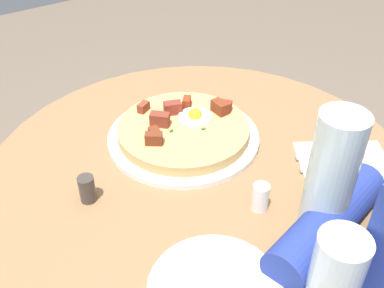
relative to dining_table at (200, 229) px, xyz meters
name	(u,v)px	position (x,y,z in m)	size (l,w,h in m)	color
dining_table	(200,229)	(0.00, 0.00, 0.00)	(0.81, 0.81, 0.73)	olive
pizza_plate	(183,137)	(-0.09, 0.02, 0.18)	(0.30, 0.30, 0.01)	white
breakfast_pizza	(183,129)	(-0.09, 0.02, 0.20)	(0.26, 0.26, 0.05)	tan
napkin	(345,165)	(0.16, 0.22, 0.18)	(0.17, 0.14, 0.00)	white
fork	(349,169)	(0.17, 0.21, 0.18)	(0.18, 0.01, 0.01)	silver
knife	(343,157)	(0.14, 0.23, 0.18)	(0.18, 0.01, 0.01)	silver
water_glass	(336,274)	(0.33, -0.04, 0.24)	(0.07, 0.07, 0.13)	silver
water_bottle	(331,176)	(0.23, 0.06, 0.28)	(0.07, 0.07, 0.21)	silver
salt_shaker	(260,197)	(0.15, 0.01, 0.20)	(0.03, 0.03, 0.05)	white
pepper_shaker	(87,189)	(-0.04, -0.21, 0.20)	(0.03, 0.03, 0.05)	#3F3833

